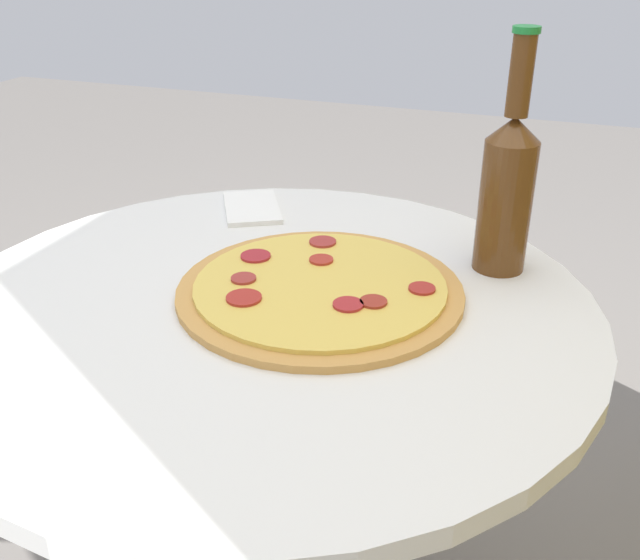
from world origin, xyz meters
TOP-DOWN VIEW (x-y plane):
  - table at (0.00, 0.00)m, footprint 0.83×0.83m
  - pizza at (-0.04, 0.06)m, footprint 0.36×0.36m
  - beer_bottle at (-0.19, 0.26)m, footprint 0.07×0.07m
  - napkin at (-0.27, -0.15)m, footprint 0.17×0.15m

SIDE VIEW (x-z plane):
  - table at x=0.00m, z-range 0.20..0.90m
  - napkin at x=-0.27m, z-range 0.70..0.71m
  - pizza at x=-0.04m, z-range 0.70..0.72m
  - beer_bottle at x=-0.19m, z-range 0.66..0.98m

